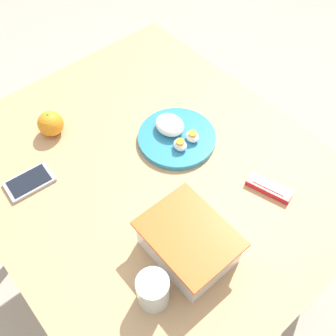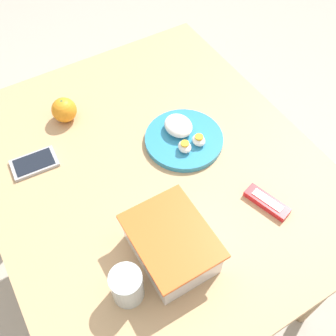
% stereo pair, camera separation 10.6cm
% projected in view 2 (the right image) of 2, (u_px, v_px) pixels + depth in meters
% --- Properties ---
extents(ground_plane, '(10.00, 10.00, 0.00)m').
position_uv_depth(ground_plane, '(158.00, 269.00, 1.72)').
color(ground_plane, '#B2A899').
extents(table, '(1.06, 0.90, 0.76)m').
position_uv_depth(table, '(153.00, 181.00, 1.17)').
color(table, tan).
rests_on(table, ground_plane).
extents(food_container, '(0.21, 0.17, 0.10)m').
position_uv_depth(food_container, '(171.00, 246.00, 0.91)').
color(food_container, white).
rests_on(food_container, table).
extents(orange_fruit, '(0.08, 0.08, 0.08)m').
position_uv_depth(orange_fruit, '(64.00, 110.00, 1.18)').
color(orange_fruit, orange).
rests_on(orange_fruit, table).
extents(rice_plate, '(0.23, 0.23, 0.06)m').
position_uv_depth(rice_plate, '(183.00, 137.00, 1.15)').
color(rice_plate, teal).
rests_on(rice_plate, table).
extents(candy_bar, '(0.13, 0.07, 0.02)m').
position_uv_depth(candy_bar, '(267.00, 202.00, 1.02)').
color(candy_bar, red).
rests_on(candy_bar, table).
extents(cell_phone, '(0.08, 0.13, 0.01)m').
position_uv_depth(cell_phone, '(34.00, 163.00, 1.10)').
color(cell_phone, '#ADADB2').
rests_on(cell_phone, table).
extents(drinking_glass, '(0.07, 0.07, 0.10)m').
position_uv_depth(drinking_glass, '(127.00, 286.00, 0.85)').
color(drinking_glass, silver).
rests_on(drinking_glass, table).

